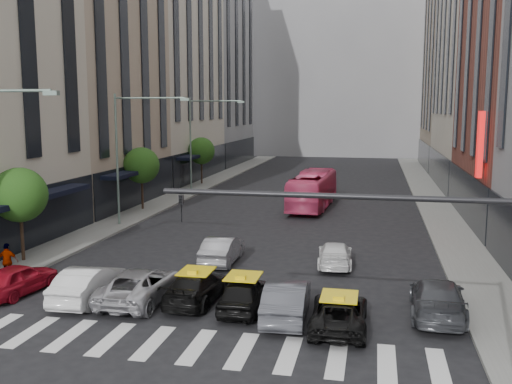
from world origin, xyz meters
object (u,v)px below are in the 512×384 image
Objects in this scene: streetlamp_far at (200,132)px; car_white_front at (88,283)px; taxi_left at (197,287)px; taxi_center at (243,293)px; pedestrian_far at (8,261)px; streetlamp_mid at (129,142)px; bus at (313,190)px; car_red at (18,279)px.

streetlamp_far reaches higher than car_white_front.
taxi_center is at bearing 168.78° from taxi_left.
taxi_center is at bearing 162.30° from pedestrian_far.
streetlamp_mid is 15.90m from bus.
car_white_front is (4.63, -30.85, -5.16)m from streetlamp_far.
streetlamp_far is at bearing -24.05° from bus.
car_white_front reaches higher than car_red.
taxi_left is 2.22m from taxi_center.
bus is at bearing -128.15° from pedestrian_far.
streetlamp_far is at bearing -83.27° from car_white_front.
bus reaches higher than car_white_front.
car_white_front is 6.76m from taxi_center.
car_white_front is 25.82m from bus.
taxi_center is at bearing -172.05° from car_red.
streetlamp_far is 31.62m from car_white_front.
taxi_left is at bearing -72.96° from streetlamp_far.
car_white_front is at bearing 11.45° from taxi_left.
bus is 26.14m from pedestrian_far.
bus is (2.31, 24.12, 0.83)m from taxi_left.
pedestrian_far is at bearing -8.65° from taxi_center.
streetlamp_mid is 17.64m from taxi_left.
streetlamp_mid is 2.20× the size of taxi_center.
streetlamp_mid is 2.21× the size of car_red.
taxi_left is 24.25m from bus.
streetlamp_far is 33.07m from taxi_center.
bus is at bearing -107.31° from car_white_front.
bus is at bearing -105.47° from car_red.
streetlamp_far reaches higher than bus.
pedestrian_far is (-9.58, 0.84, 0.35)m from taxi_left.
taxi_left is 1.12× the size of taxi_center.
streetlamp_far is 1.96× the size of taxi_left.
pedestrian_far reaches higher than car_white_front.
taxi_left is 9.63m from pedestrian_far.
car_red is at bearing -1.35° from taxi_center.
car_red is 26.86m from bus.
taxi_center is (10.22, 0.13, 0.00)m from car_red.
bus reaches higher than pedestrian_far.
bus is at bearing -27.39° from streetlamp_far.
pedestrian_far is at bearing -2.84° from taxi_left.
taxi_left is at bearing -15.46° from taxi_center.
car_red is 0.38× the size of bus.
taxi_left is (8.06, 0.64, -0.03)m from car_red.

